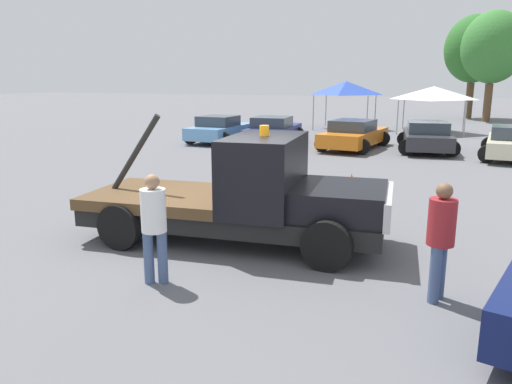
{
  "coord_description": "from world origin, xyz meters",
  "views": [
    {
      "loc": [
        3.93,
        -8.78,
        3.22
      ],
      "look_at": [
        0.5,
        0.0,
        1.05
      ],
      "focal_mm": 35.0,
      "sensor_mm": 36.0,
      "label": 1
    }
  ],
  "objects_px": {
    "canopy_tent_blue": "(346,88)",
    "traffic_cone": "(351,183)",
    "person_near_truck": "(441,234)",
    "person_at_hood": "(154,221)",
    "tow_truck": "(250,197)",
    "tree_center": "(474,49)",
    "canopy_tent_white": "(434,93)",
    "parked_car_navy": "(273,130)",
    "parked_car_skyblue": "(220,129)",
    "parked_car_charcoal": "(427,137)",
    "tree_left": "(493,48)",
    "parked_car_orange": "(354,135)"
  },
  "relations": [
    {
      "from": "parked_car_navy",
      "to": "traffic_cone",
      "type": "xyz_separation_m",
      "value": [
        5.73,
        -9.45,
        -0.4
      ]
    },
    {
      "from": "tow_truck",
      "to": "person_near_truck",
      "type": "height_order",
      "value": "tow_truck"
    },
    {
      "from": "tow_truck",
      "to": "tree_left",
      "type": "height_order",
      "value": "tree_left"
    },
    {
      "from": "tow_truck",
      "to": "person_at_hood",
      "type": "xyz_separation_m",
      "value": [
        -0.65,
        -2.42,
        0.1
      ]
    },
    {
      "from": "tree_left",
      "to": "traffic_cone",
      "type": "bearing_deg",
      "value": -100.21
    },
    {
      "from": "parked_car_charcoal",
      "to": "tree_left",
      "type": "xyz_separation_m",
      "value": [
        3.33,
        17.8,
        4.68
      ]
    },
    {
      "from": "tow_truck",
      "to": "parked_car_skyblue",
      "type": "height_order",
      "value": "tow_truck"
    },
    {
      "from": "tow_truck",
      "to": "canopy_tent_white",
      "type": "bearing_deg",
      "value": 78.5
    },
    {
      "from": "person_at_hood",
      "to": "traffic_cone",
      "type": "bearing_deg",
      "value": -36.58
    },
    {
      "from": "parked_car_skyblue",
      "to": "tree_left",
      "type": "distance_m",
      "value": 23.06
    },
    {
      "from": "tow_truck",
      "to": "person_at_hood",
      "type": "distance_m",
      "value": 2.51
    },
    {
      "from": "tow_truck",
      "to": "tree_center",
      "type": "bearing_deg",
      "value": 77.0
    },
    {
      "from": "tow_truck",
      "to": "parked_car_orange",
      "type": "relative_size",
      "value": 1.22
    },
    {
      "from": "parked_car_charcoal",
      "to": "canopy_tent_white",
      "type": "distance_m",
      "value": 8.29
    },
    {
      "from": "person_near_truck",
      "to": "parked_car_charcoal",
      "type": "distance_m",
      "value": 16.1
    },
    {
      "from": "canopy_tent_blue",
      "to": "tree_center",
      "type": "height_order",
      "value": "tree_center"
    },
    {
      "from": "traffic_cone",
      "to": "parked_car_orange",
      "type": "bearing_deg",
      "value": 100.21
    },
    {
      "from": "tree_center",
      "to": "canopy_tent_white",
      "type": "bearing_deg",
      "value": -100.31
    },
    {
      "from": "tow_truck",
      "to": "canopy_tent_white",
      "type": "distance_m",
      "value": 22.89
    },
    {
      "from": "parked_car_orange",
      "to": "person_at_hood",
      "type": "bearing_deg",
      "value": -172.61
    },
    {
      "from": "parked_car_orange",
      "to": "traffic_cone",
      "type": "xyz_separation_m",
      "value": [
        1.62,
        -8.98,
        -0.4
      ]
    },
    {
      "from": "tow_truck",
      "to": "parked_car_skyblue",
      "type": "relative_size",
      "value": 1.44
    },
    {
      "from": "canopy_tent_blue",
      "to": "traffic_cone",
      "type": "distance_m",
      "value": 18.61
    },
    {
      "from": "tow_truck",
      "to": "traffic_cone",
      "type": "height_order",
      "value": "tow_truck"
    },
    {
      "from": "person_near_truck",
      "to": "canopy_tent_blue",
      "type": "xyz_separation_m",
      "value": [
        -6.4,
        24.72,
        1.54
      ]
    },
    {
      "from": "parked_car_skyblue",
      "to": "canopy_tent_white",
      "type": "xyz_separation_m",
      "value": [
        9.85,
        8.54,
        1.68
      ]
    },
    {
      "from": "person_near_truck",
      "to": "canopy_tent_white",
      "type": "relative_size",
      "value": 0.49
    },
    {
      "from": "parked_car_skyblue",
      "to": "canopy_tent_blue",
      "type": "distance_m",
      "value": 10.34
    },
    {
      "from": "traffic_cone",
      "to": "tree_left",
      "type": "bearing_deg",
      "value": 79.79
    },
    {
      "from": "tow_truck",
      "to": "tree_left",
      "type": "relative_size",
      "value": 0.78
    },
    {
      "from": "canopy_tent_white",
      "to": "tree_center",
      "type": "xyz_separation_m",
      "value": [
        2.28,
        12.56,
        3.04
      ]
    },
    {
      "from": "tree_center",
      "to": "traffic_cone",
      "type": "distance_m",
      "value": 30.72
    },
    {
      "from": "parked_car_skyblue",
      "to": "tree_center",
      "type": "xyz_separation_m",
      "value": [
        12.13,
        21.09,
        4.73
      ]
    },
    {
      "from": "parked_car_navy",
      "to": "canopy_tent_blue",
      "type": "xyz_separation_m",
      "value": [
        1.86,
        8.6,
        1.92
      ]
    },
    {
      "from": "tree_center",
      "to": "tow_truck",
      "type": "bearing_deg",
      "value": -97.63
    },
    {
      "from": "parked_car_charcoal",
      "to": "canopy_tent_white",
      "type": "bearing_deg",
      "value": -5.79
    },
    {
      "from": "tow_truck",
      "to": "canopy_tent_white",
      "type": "relative_size",
      "value": 1.69
    },
    {
      "from": "person_near_truck",
      "to": "person_at_hood",
      "type": "relative_size",
      "value": 1.0
    },
    {
      "from": "canopy_tent_white",
      "to": "person_near_truck",
      "type": "bearing_deg",
      "value": -87.37
    },
    {
      "from": "tree_left",
      "to": "person_at_hood",
      "type": "bearing_deg",
      "value": -100.68
    },
    {
      "from": "canopy_tent_blue",
      "to": "tree_center",
      "type": "bearing_deg",
      "value": 57.77
    },
    {
      "from": "person_at_hood",
      "to": "canopy_tent_blue",
      "type": "xyz_separation_m",
      "value": [
        -2.2,
        25.69,
        1.54
      ]
    },
    {
      "from": "parked_car_orange",
      "to": "parked_car_skyblue",
      "type": "bearing_deg",
      "value": 97.65
    },
    {
      "from": "parked_car_skyblue",
      "to": "tow_truck",
      "type": "bearing_deg",
      "value": -150.49
    },
    {
      "from": "parked_car_navy",
      "to": "parked_car_charcoal",
      "type": "height_order",
      "value": "same"
    },
    {
      "from": "canopy_tent_white",
      "to": "tree_center",
      "type": "distance_m",
      "value": 13.12
    },
    {
      "from": "tree_center",
      "to": "parked_car_orange",
      "type": "bearing_deg",
      "value": -104.16
    },
    {
      "from": "parked_car_charcoal",
      "to": "canopy_tent_blue",
      "type": "height_order",
      "value": "canopy_tent_blue"
    },
    {
      "from": "parked_car_charcoal",
      "to": "traffic_cone",
      "type": "height_order",
      "value": "parked_car_charcoal"
    },
    {
      "from": "parked_car_skyblue",
      "to": "canopy_tent_blue",
      "type": "height_order",
      "value": "canopy_tent_blue"
    }
  ]
}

